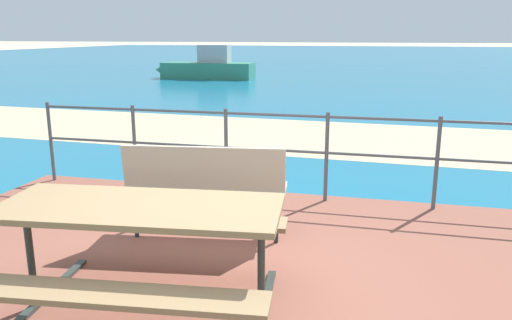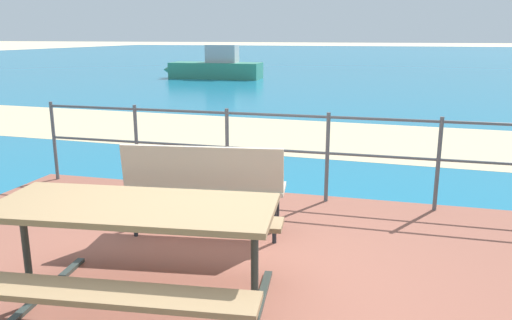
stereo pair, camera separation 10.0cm
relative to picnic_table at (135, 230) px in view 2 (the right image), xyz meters
name	(u,v)px [view 2 (the right image)]	position (x,y,z in m)	size (l,w,h in m)	color
ground_plane	(203,303)	(0.32, 0.35, -0.67)	(240.00, 240.00, 0.00)	beige
patio_paving	(202,299)	(0.32, 0.35, -0.64)	(6.40, 5.20, 0.06)	brown
sea_water	(379,58)	(0.32, 40.35, -0.67)	(90.00, 90.00, 0.01)	#196B8E
beach_strip	(322,137)	(0.32, 6.74, -0.67)	(54.00, 3.52, 0.01)	tan
picnic_table	(135,230)	(0.00, 0.00, 0.00)	(1.98, 1.63, 0.79)	#8C704C
park_bench	(204,180)	(-0.05, 1.41, -0.06)	(1.52, 0.62, 0.90)	#BCAD93
railing_fence	(276,144)	(0.32, 2.76, 0.03)	(5.94, 0.04, 1.02)	#4C5156
boat_near	(215,68)	(-6.08, 18.75, -0.19)	(4.52, 1.46, 1.46)	#338466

